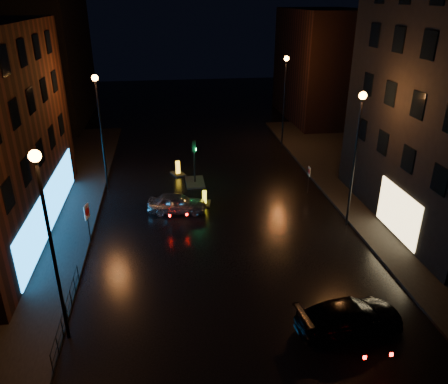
{
  "coord_description": "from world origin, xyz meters",
  "views": [
    {
      "loc": [
        -3.24,
        -17.12,
        13.24
      ],
      "look_at": [
        -0.06,
        5.83,
        2.8
      ],
      "focal_mm": 35.0,
      "sensor_mm": 36.0,
      "label": 1
    }
  ],
  "objects_px": {
    "traffic_signal": "(195,177)",
    "silver_hatchback": "(177,203)",
    "bollard_far": "(178,172)",
    "road_sign_right": "(309,174)",
    "bollard_near": "(205,201)",
    "dark_sedan": "(350,317)",
    "road_sign_left": "(87,215)"
  },
  "relations": [
    {
      "from": "road_sign_left",
      "to": "road_sign_right",
      "type": "bearing_deg",
      "value": 33.43
    },
    {
      "from": "traffic_signal",
      "to": "bollard_far",
      "type": "distance_m",
      "value": 2.29
    },
    {
      "from": "traffic_signal",
      "to": "road_sign_right",
      "type": "xyz_separation_m",
      "value": [
        8.06,
        -2.99,
        1.01
      ]
    },
    {
      "from": "bollard_far",
      "to": "road_sign_left",
      "type": "distance_m",
      "value": 11.75
    },
    {
      "from": "silver_hatchback",
      "to": "bollard_near",
      "type": "relative_size",
      "value": 2.98
    },
    {
      "from": "silver_hatchback",
      "to": "road_sign_right",
      "type": "distance_m",
      "value": 9.82
    },
    {
      "from": "dark_sedan",
      "to": "bollard_near",
      "type": "height_order",
      "value": "dark_sedan"
    },
    {
      "from": "road_sign_left",
      "to": "road_sign_right",
      "type": "height_order",
      "value": "road_sign_left"
    },
    {
      "from": "traffic_signal",
      "to": "bollard_near",
      "type": "relative_size",
      "value": 2.68
    },
    {
      "from": "bollard_far",
      "to": "road_sign_right",
      "type": "height_order",
      "value": "road_sign_right"
    },
    {
      "from": "road_sign_right",
      "to": "bollard_near",
      "type": "bearing_deg",
      "value": 10.49
    },
    {
      "from": "bollard_near",
      "to": "dark_sedan",
      "type": "bearing_deg",
      "value": -58.71
    },
    {
      "from": "bollard_near",
      "to": "road_sign_left",
      "type": "relative_size",
      "value": 0.5
    },
    {
      "from": "bollard_far",
      "to": "road_sign_left",
      "type": "relative_size",
      "value": 0.61
    },
    {
      "from": "silver_hatchback",
      "to": "road_sign_left",
      "type": "bearing_deg",
      "value": 132.05
    },
    {
      "from": "traffic_signal",
      "to": "road_sign_right",
      "type": "relative_size",
      "value": 1.71
    },
    {
      "from": "traffic_signal",
      "to": "road_sign_left",
      "type": "xyz_separation_m",
      "value": [
        -6.7,
        -8.33,
        1.42
      ]
    },
    {
      "from": "road_sign_left",
      "to": "traffic_signal",
      "type": "bearing_deg",
      "value": 64.75
    },
    {
      "from": "silver_hatchback",
      "to": "traffic_signal",
      "type": "bearing_deg",
      "value": -10.47
    },
    {
      "from": "traffic_signal",
      "to": "silver_hatchback",
      "type": "relative_size",
      "value": 0.9
    },
    {
      "from": "traffic_signal",
      "to": "bollard_near",
      "type": "bearing_deg",
      "value": -84.49
    },
    {
      "from": "bollard_far",
      "to": "road_sign_left",
      "type": "bearing_deg",
      "value": -140.45
    },
    {
      "from": "bollard_near",
      "to": "bollard_far",
      "type": "relative_size",
      "value": 0.83
    },
    {
      "from": "traffic_signal",
      "to": "bollard_near",
      "type": "height_order",
      "value": "traffic_signal"
    },
    {
      "from": "traffic_signal",
      "to": "silver_hatchback",
      "type": "height_order",
      "value": "traffic_signal"
    },
    {
      "from": "dark_sedan",
      "to": "road_sign_right",
      "type": "height_order",
      "value": "road_sign_right"
    },
    {
      "from": "silver_hatchback",
      "to": "bollard_near",
      "type": "distance_m",
      "value": 2.18
    },
    {
      "from": "dark_sedan",
      "to": "bollard_far",
      "type": "bearing_deg",
      "value": 11.02
    },
    {
      "from": "dark_sedan",
      "to": "silver_hatchback",
      "type": "bearing_deg",
      "value": 21.16
    },
    {
      "from": "silver_hatchback",
      "to": "dark_sedan",
      "type": "xyz_separation_m",
      "value": [
        6.9,
        -12.39,
        0.04
      ]
    },
    {
      "from": "traffic_signal",
      "to": "silver_hatchback",
      "type": "xyz_separation_m",
      "value": [
        -1.56,
        -4.79,
        0.15
      ]
    },
    {
      "from": "dark_sedan",
      "to": "road_sign_left",
      "type": "relative_size",
      "value": 1.86
    }
  ]
}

